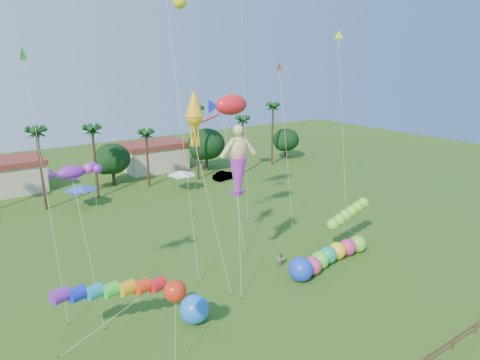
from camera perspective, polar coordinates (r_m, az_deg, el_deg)
ground at (r=32.24m, az=10.96°, el=-19.75°), size 160.00×160.00×0.00m
tree_line at (r=67.37m, az=-14.37°, el=3.09°), size 69.46×8.91×11.00m
buildings_row at (r=71.57m, az=-20.96°, el=1.38°), size 35.00×7.00×4.00m
tent_row at (r=57.87m, az=-20.32°, el=-1.06°), size 31.00×4.00×0.60m
car_b at (r=68.22m, az=-2.01°, el=0.63°), size 4.34×2.13×1.37m
spectator_b at (r=40.30m, az=5.45°, el=-10.49°), size 0.95×0.95×1.55m
caterpillar_inflatable at (r=40.99m, az=11.42°, el=-10.07°), size 10.64×3.11×2.16m
blue_ball at (r=32.65m, az=-6.11°, el=-16.75°), size 2.15×2.15×2.15m
rainbow_tube at (r=31.13m, az=-14.13°, el=-14.36°), size 8.81×1.45×3.71m
green_worm at (r=42.94m, az=12.28°, el=-5.80°), size 9.12×2.17×3.75m
orange_ball_kite at (r=27.16m, az=-8.65°, el=-14.44°), size 1.68×1.68×5.71m
merman_kite at (r=35.16m, az=-0.24°, el=1.78°), size 3.43×4.42×13.00m
fish_kite at (r=42.91m, az=-1.15°, el=9.98°), size 5.54×5.52×15.33m
squid_kite at (r=35.25m, az=-6.10°, el=8.30°), size 1.93×5.90×16.15m
lobster_kite at (r=32.78m, az=-21.53°, el=0.97°), size 3.89×5.33×11.52m
delta_kite_red at (r=50.40m, az=5.28°, el=14.47°), size 2.08×5.12×18.33m
delta_kite_yellow at (r=52.37m, az=13.06°, el=17.76°), size 2.28×5.01×21.72m
delta_kite_green at (r=33.78m, az=-26.86°, el=14.06°), size 0.90×4.80×19.46m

